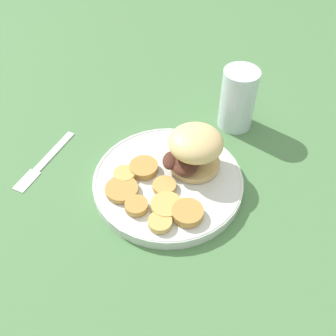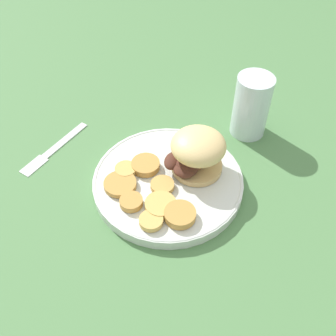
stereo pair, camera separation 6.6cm
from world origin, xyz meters
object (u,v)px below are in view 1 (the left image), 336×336
at_px(drinking_glass, 238,99).
at_px(fork, 45,161).
at_px(dinner_plate, 168,181).
at_px(sandwich, 193,150).

bearing_deg(drinking_glass, fork, -4.82).
relative_size(dinner_plate, sandwich, 2.34).
bearing_deg(sandwich, fork, -28.09).
bearing_deg(fork, dinner_plate, 144.22).
height_order(dinner_plate, fork, dinner_plate).
relative_size(dinner_plate, fork, 1.97).
xyz_separation_m(sandwich, fork, (0.24, -0.13, -0.06)).
bearing_deg(drinking_glass, dinner_plate, 29.73).
height_order(fork, drinking_glass, drinking_glass).
relative_size(dinner_plate, drinking_glass, 2.09).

